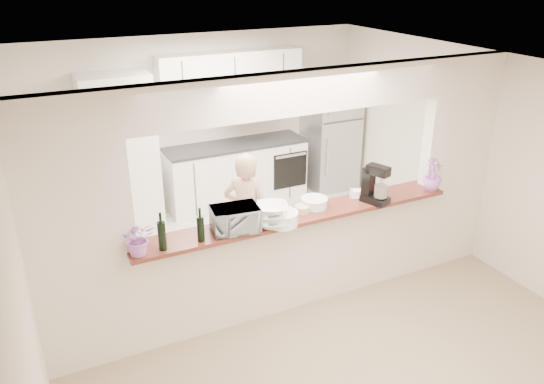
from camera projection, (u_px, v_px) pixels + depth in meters
floor at (294, 303)px, 5.74m from camera, size 6.00×6.00×0.00m
tile_overlay at (239, 240)px, 7.02m from camera, size 5.00×2.90×0.01m
partition at (297, 176)px, 5.15m from camera, size 5.00×0.15×2.50m
bar_counter at (296, 257)px, 5.51m from camera, size 3.40×0.38×1.09m
kitchen_cabinets at (194, 147)px, 7.52m from camera, size 3.15×0.62×2.25m
refrigerator at (330, 136)px, 8.41m from camera, size 0.75×0.70×1.70m
flower_left at (138, 238)px, 4.48m from camera, size 0.30×0.27×0.31m
wine_bottle_a at (201, 228)px, 4.71m from camera, size 0.07×0.07×0.33m
wine_bottle_b at (162, 235)px, 4.56m from camera, size 0.07×0.07×0.35m
toaster_oven at (235, 219)px, 4.89m from camera, size 0.46×0.34×0.24m
serving_bowls at (272, 216)px, 4.98m from camera, size 0.39×0.39×0.22m
plate_stack_a at (283, 218)px, 5.02m from camera, size 0.30×0.30×0.14m
plate_stack_b at (314, 202)px, 5.40m from camera, size 0.28×0.28×0.10m
red_bowl at (279, 209)px, 5.30m from camera, size 0.15×0.15×0.07m
tan_bowl at (302, 209)px, 5.29m from camera, size 0.15×0.15×0.07m
utensil_caddy at (362, 188)px, 5.61m from camera, size 0.30×0.24×0.24m
stand_mixer at (375, 186)px, 5.46m from camera, size 0.26×0.32×0.41m
flower_right at (433, 175)px, 5.75m from camera, size 0.24×0.24×0.36m
person at (247, 215)px, 6.02m from camera, size 0.64×0.62×1.49m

